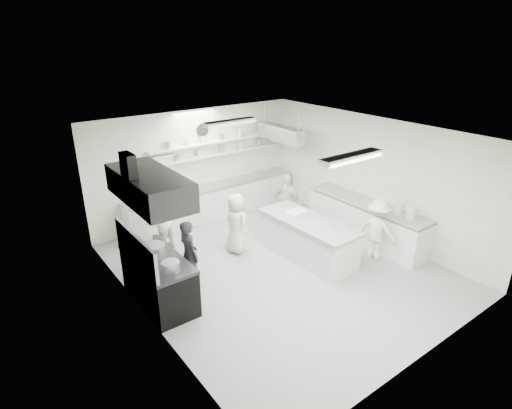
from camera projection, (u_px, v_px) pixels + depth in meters
floor at (278, 268)px, 9.23m from camera, size 6.00×7.00×0.02m
ceiling at (281, 133)px, 8.08m from camera, size 6.00×7.00×0.02m
wall_back at (197, 165)px, 11.25m from camera, size 6.00×0.04×3.00m
wall_front at (432, 279)px, 6.06m from camera, size 6.00×0.04×3.00m
wall_left at (141, 246)px, 7.00m from camera, size 0.04×7.00×3.00m
wall_right at (373, 178)px, 10.31m from camera, size 0.04×7.00×3.00m
stove at (159, 281)px, 7.92m from camera, size 0.80×1.80×0.90m
exhaust_hood at (149, 187)px, 7.19m from camera, size 0.85×2.00×0.50m
back_counter at (213, 202)px, 11.59m from camera, size 5.00×0.60×0.92m
shelf_lower at (221, 153)px, 11.45m from camera, size 4.20×0.26×0.04m
shelf_upper at (220, 141)px, 11.31m from camera, size 4.20×0.26×0.04m
pass_through_window at (152, 176)px, 10.54m from camera, size 1.30×0.04×1.00m
wall_clock at (202, 130)px, 10.97m from camera, size 0.32×0.05×0.32m
right_counter at (365, 222)px, 10.36m from camera, size 0.74×3.30×0.94m
pot_rack at (280, 134)px, 11.23m from camera, size 0.30×1.60×0.40m
light_fixture_front at (351, 157)px, 6.77m from camera, size 1.30×0.25×0.10m
light_fixture_rear at (230, 122)px, 9.44m from camera, size 1.30×0.25×0.10m
prep_island at (307, 240)px, 9.53m from camera, size 0.96×2.39×0.87m
stove_pot at (154, 252)px, 7.75m from camera, size 0.42×0.42×0.27m
cook_stove at (189, 255)px, 8.27m from camera, size 0.36×0.54×1.47m
cook_back at (159, 221)px, 9.66m from camera, size 0.95×0.88×1.56m
cook_island_left at (236, 224)px, 9.66m from camera, size 0.55×0.76×1.44m
cook_island_right at (287, 201)px, 10.92m from camera, size 0.52×0.91×1.45m
cook_right at (378, 230)px, 9.35m from camera, size 0.73×1.03×1.45m
bowl_island_a at (336, 228)px, 9.03m from camera, size 0.26×0.26×0.06m
bowl_island_b at (301, 216)px, 9.63m from camera, size 0.20×0.20×0.06m
bowl_right at (385, 207)px, 9.92m from camera, size 0.30×0.30×0.06m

